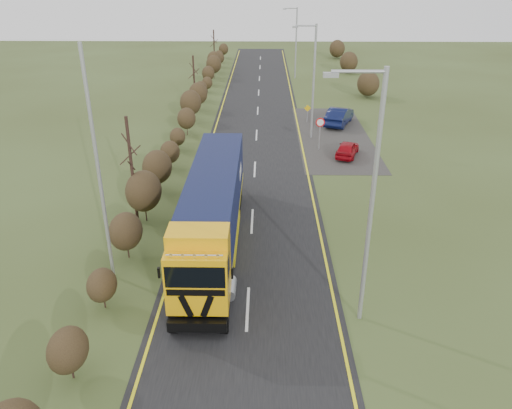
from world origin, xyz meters
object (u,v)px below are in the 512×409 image
object	(u,v)px
car_red_hatchback	(347,149)
streetlight_near	(369,193)
lorry	(213,208)
car_blue_sedan	(339,116)
speed_sign	(320,127)

from	to	relation	value
car_red_hatchback	streetlight_near	xyz separation A→B (m)	(-2.50, -19.39, 5.01)
lorry	streetlight_near	bearing A→B (deg)	-41.40
car_blue_sedan	streetlight_near	size ratio (longest dim) A/B	0.47
lorry	streetlight_near	size ratio (longest dim) A/B	1.42
speed_sign	streetlight_near	bearing A→B (deg)	-91.39
car_red_hatchback	car_blue_sedan	bearing A→B (deg)	-74.64
lorry	speed_sign	size ratio (longest dim) A/B	5.60
lorry	car_red_hatchback	world-z (taller)	lorry
streetlight_near	car_red_hatchback	bearing A→B (deg)	82.66
streetlight_near	speed_sign	distance (m)	21.22
car_blue_sedan	speed_sign	distance (m)	7.51
streetlight_near	speed_sign	xyz separation A→B (m)	(0.51, 20.88, -3.78)
streetlight_near	speed_sign	world-z (taller)	streetlight_near
car_red_hatchback	speed_sign	size ratio (longest dim) A/B	1.34
streetlight_near	speed_sign	size ratio (longest dim) A/B	3.94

